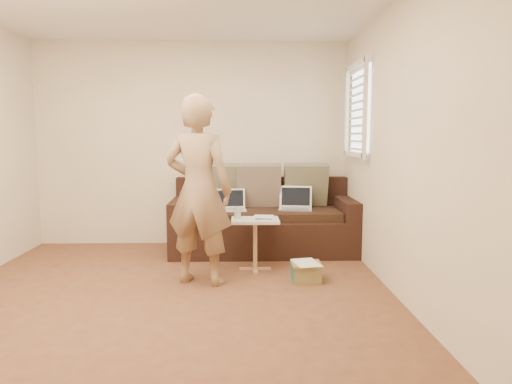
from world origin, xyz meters
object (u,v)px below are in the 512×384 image
laptop_silver (295,210)px  side_table (255,244)px  sofa (263,217)px  laptop_white (231,210)px  person (199,190)px  striped_box (306,272)px  drinking_glass (237,213)px

laptop_silver → side_table: laptop_silver is taller
sofa → side_table: (-0.12, -0.78, -0.15)m
laptop_white → person: (-0.28, -1.14, 0.38)m
side_table → person: bearing=-142.2°
laptop_silver → laptop_white: (-0.77, -0.01, 0.00)m
laptop_silver → striped_box: 1.20m
laptop_silver → laptop_white: laptop_silver is taller
person → laptop_silver: bearing=-114.8°
person → striped_box: (1.03, 0.03, -0.81)m
person → side_table: 0.93m
person → striped_box: size_ratio=6.21×
sofa → striped_box: 1.27m
sofa → laptop_silver: size_ratio=5.51×
sofa → laptop_silver: 0.40m
sofa → drinking_glass: size_ratio=18.33×
person → drinking_glass: size_ratio=14.98×
side_table → striped_box: bearing=-38.8°
striped_box → laptop_silver: bearing=89.1°
sofa → person: person is taller
side_table → drinking_glass: size_ratio=4.55×
sofa → laptop_white: sofa is taller
laptop_white → person: bearing=-108.7°
person → striped_box: bearing=-160.7°
laptop_white → striped_box: (0.76, -1.11, -0.43)m
sofa → laptop_white: bearing=-170.2°
laptop_white → striped_box: 1.41m
laptop_silver → laptop_white: 0.77m
person → drinking_glass: (0.36, 0.47, -0.29)m
sofa → drinking_glass: (-0.31, -0.73, 0.18)m
sofa → striped_box: bearing=-72.6°
person → side_table: person is taller
laptop_white → person: size_ratio=0.20×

